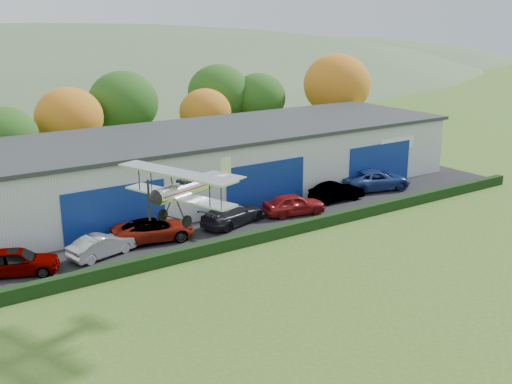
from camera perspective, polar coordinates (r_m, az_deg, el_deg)
ground at (r=28.84m, az=18.66°, el=-14.21°), size 300.00×300.00×0.00m
apron at (r=44.83m, az=-0.44°, el=-2.23°), size 48.00×9.00×0.05m
hedge at (r=41.02m, az=3.28°, el=-3.48°), size 46.00×0.60×0.80m
hangar at (r=50.83m, az=-2.94°, el=3.05°), size 40.60×12.60×5.30m
tree_belt at (r=59.68m, az=-12.82°, el=7.52°), size 75.70×13.22×10.12m
car_0 at (r=37.16m, az=-21.52°, el=-6.05°), size 5.02×3.54×1.59m
car_1 at (r=38.30m, az=-14.23°, el=-4.87°), size 4.48×2.53×1.40m
car_2 at (r=40.19m, az=-9.61°, el=-3.52°), size 5.67×3.35×1.48m
car_3 at (r=42.73m, az=-2.21°, el=-2.07°), size 5.61×3.50×1.52m
car_4 at (r=44.90m, az=3.56°, el=-1.14°), size 4.94×2.84×1.58m
car_5 at (r=48.56m, az=7.57°, el=0.03°), size 4.61×1.85×1.49m
car_6 at (r=52.26m, az=11.16°, el=1.13°), size 6.49×4.15×1.67m
biplane at (r=29.83m, az=-6.31°, el=0.57°), size 5.99×6.75×2.54m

